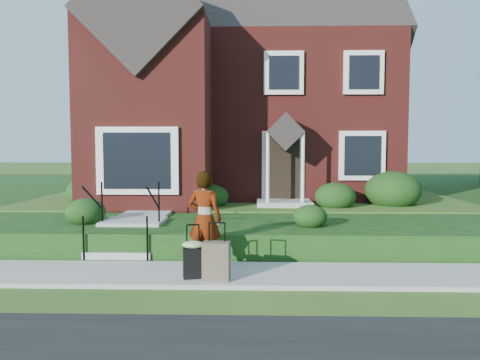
{
  "coord_description": "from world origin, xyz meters",
  "views": [
    {
      "loc": [
        0.28,
        -8.4,
        2.39
      ],
      "look_at": [
        -0.01,
        2.0,
        1.63
      ],
      "focal_mm": 35.0,
      "sensor_mm": 36.0,
      "label": 1
    }
  ],
  "objects_px": {
    "suitcase_black": "(193,257)",
    "suitcase_olive": "(216,261)",
    "front_steps": "(128,232)",
    "woman": "(205,219)"
  },
  "relations": [
    {
      "from": "suitcase_black",
      "to": "suitcase_olive",
      "type": "relative_size",
      "value": 0.95
    },
    {
      "from": "suitcase_black",
      "to": "suitcase_olive",
      "type": "distance_m",
      "value": 0.43
    },
    {
      "from": "front_steps",
      "to": "woman",
      "type": "relative_size",
      "value": 1.09
    },
    {
      "from": "suitcase_black",
      "to": "suitcase_olive",
      "type": "bearing_deg",
      "value": -28.31
    },
    {
      "from": "front_steps",
      "to": "suitcase_olive",
      "type": "distance_m",
      "value": 3.17
    },
    {
      "from": "suitcase_black",
      "to": "front_steps",
      "type": "bearing_deg",
      "value": 114.95
    },
    {
      "from": "front_steps",
      "to": "suitcase_black",
      "type": "distance_m",
      "value": 2.82
    },
    {
      "from": "front_steps",
      "to": "woman",
      "type": "xyz_separation_m",
      "value": [
        1.86,
        -1.45,
        0.53
      ]
    },
    {
      "from": "front_steps",
      "to": "woman",
      "type": "height_order",
      "value": "woman"
    },
    {
      "from": "front_steps",
      "to": "suitcase_black",
      "type": "bearing_deg",
      "value": -51.96
    }
  ]
}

